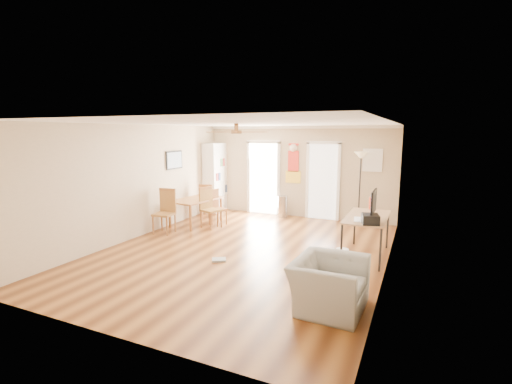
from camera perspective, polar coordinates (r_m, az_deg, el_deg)
The scene contains 30 objects.
floor at distance 7.64m, azimuth -1.87°, elevation -9.22°, with size 7.00×7.00×0.00m, color brown.
ceiling at distance 7.24m, azimuth -1.98°, elevation 10.67°, with size 5.50×7.00×0.00m, color silver, non-canonical shape.
wall_back at distance 10.56m, azimuth 6.49°, elevation 3.14°, with size 5.50×0.04×2.60m, color beige, non-canonical shape.
wall_front at distance 4.53m, azimuth -21.95°, elevation -5.85°, with size 5.50×0.04×2.60m, color beige, non-canonical shape.
wall_left at distance 8.88m, azimuth -18.07°, elevation 1.57°, with size 0.04×7.00×2.60m, color beige, non-canonical shape.
wall_right at distance 6.61m, azimuth 20.00°, elevation -1.08°, with size 0.04×7.00×2.60m, color beige, non-canonical shape.
crown_molding at distance 7.24m, azimuth -1.98°, elevation 10.36°, with size 5.50×7.00×0.08m, color white, non-canonical shape.
kitchen_doorway at distance 10.94m, azimuth 1.19°, elevation 2.10°, with size 0.90×0.10×2.10m, color white, non-canonical shape.
bathroom_doorway at distance 10.37m, azimuth 10.38°, elevation 1.55°, with size 0.80×0.10×2.10m, color white, non-canonical shape.
wall_decal at distance 10.55m, azimuth 5.83°, elevation 4.52°, with size 0.46×0.03×1.10m, color red.
ac_grille at distance 10.06m, azimuth 17.70°, elevation 4.74°, with size 0.50×0.04×0.60m, color white.
framed_poster at distance 9.90m, azimuth -12.63°, elevation 4.89°, with size 0.04×0.66×0.48m, color black.
ceiling_fan at distance 6.97m, azimuth -3.08°, elevation 9.32°, with size 1.24×1.24×0.20m, color #593819, non-canonical shape.
bookshelf at distance 11.35m, azimuth -6.23°, elevation 2.29°, with size 0.42×0.94×2.09m, color silver, non-canonical shape.
dining_table at distance 9.85m, azimuth -9.28°, elevation -3.01°, with size 0.82×1.37×0.69m, color olive, non-canonical shape.
dining_chair_right_a at distance 9.69m, azimuth -5.99°, elevation -2.42°, with size 0.38×0.38×0.93m, color #955A30, non-canonical shape.
dining_chair_right_b at distance 9.41m, azimuth -7.01°, elevation -2.49°, with size 0.42×0.42×1.03m, color olive, non-canonical shape.
dining_chair_near at distance 9.10m, azimuth -14.17°, elevation -3.00°, with size 0.44×0.44×1.06m, color #9F6933, non-canonical shape.
dining_chair_far at distance 10.70m, azimuth -7.50°, elevation -1.26°, with size 0.39×0.39×0.95m, color #AA6336, non-canonical shape.
trash_can at distance 10.55m, azimuth 4.15°, elevation -2.27°, with size 0.29×0.29×0.62m, color #A8A8AA.
torchiere_lamp at distance 9.92m, azimuth 15.84°, elevation 0.48°, with size 0.36×0.36×1.93m, color black, non-canonical shape.
computer_desk at distance 7.54m, azimuth 16.78°, elevation -6.64°, with size 0.76×1.52×0.81m, color tan, non-canonical shape.
imac at distance 7.01m, azimuth 17.85°, elevation -2.06°, with size 0.09×0.62×0.58m, color black, non-canonical shape.
keyboard at distance 7.09m, azimuth 15.56°, elevation -4.14°, with size 0.13×0.41×0.02m, color white.
printer at distance 6.84m, azimuth 17.38°, elevation -4.05°, with size 0.29×0.33×0.17m, color black.
orange_bottle at distance 8.12m, azimuth 17.49°, elevation -1.66°, with size 0.09×0.09×0.26m, color red.
wastebasket_a at distance 7.12m, azimuth 13.26°, elevation -9.70°, with size 0.24×0.24×0.28m, color white.
wastebasket_b at distance 6.03m, azimuth 10.74°, elevation -13.14°, with size 0.25×0.25×0.29m, color white.
floor_cloth at distance 7.14m, azimuth -5.79°, elevation -10.46°, with size 0.26×0.20×0.04m, color gray.
armchair at distance 5.32m, azimuth 11.27°, elevation -13.90°, with size 1.07×0.94×0.70m, color gray.
Camera 1 is at (3.20, -6.50, 2.44)m, focal length 25.67 mm.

